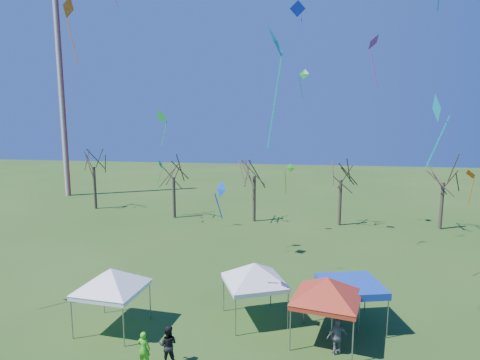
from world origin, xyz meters
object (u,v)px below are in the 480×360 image
object	(u,v)px
tree_1	(173,163)
tent_blue	(351,286)
radio_mast	(62,99)
person_dark	(168,345)
tree_0	(93,152)
person_green	(144,349)
tree_4	(445,165)
tent_white_west	(111,273)
tent_red	(327,282)
tree_3	(341,163)
tent_white_mid	(255,267)
tree_2	(254,159)
person_grey	(337,337)

from	to	relation	value
tree_1	tent_blue	world-z (taller)	tree_1
radio_mast	person_dark	xyz separation A→B (m)	(24.51, -34.57, -11.62)
radio_mast	tree_0	world-z (taller)	radio_mast
tree_0	person_green	xyz separation A→B (m)	(16.36, -28.28, -5.69)
tree_4	person_dark	world-z (taller)	tree_4
tree_4	tent_white_west	size ratio (longest dim) A/B	1.86
tent_red	tree_4	bearing A→B (deg)	61.45
tree_3	person_green	xyz separation A→B (m)	(-10.52, -24.94, -5.28)
tree_4	person_green	distance (m)	32.27
tent_white_mid	tree_0	bearing A→B (deg)	131.46
radio_mast	tent_blue	size ratio (longest dim) A/B	6.88
person_green	tent_white_mid	bearing A→B (deg)	-131.57
tree_0	tree_1	world-z (taller)	tree_0
tent_white_mid	tent_blue	size ratio (longest dim) A/B	1.06
radio_mast	tree_3	distance (m)	36.04
tree_2	tree_4	distance (m)	17.73
tree_2	tree_4	size ratio (longest dim) A/B	1.04
tree_1	person_grey	bearing A→B (deg)	-57.81
person_green	tree_0	bearing A→B (deg)	-59.51
tree_2	tent_red	xyz separation A→B (m)	(5.90, -22.11, -3.23)
tent_red	tree_3	bearing A→B (deg)	83.45
tent_white_mid	person_green	size ratio (longest dim) A/B	2.43
person_dark	tree_3	bearing A→B (deg)	-113.10
radio_mast	tent_white_mid	bearing A→B (deg)	-47.17
tree_0	person_grey	size ratio (longest dim) A/B	4.89
person_dark	person_green	bearing A→B (deg)	15.97
radio_mast	tent_white_west	bearing A→B (deg)	-57.02
tree_2	tent_white_mid	world-z (taller)	tree_2
tree_1	person_dark	world-z (taller)	tree_1
tent_white_mid	tent_red	xyz separation A→B (m)	(3.67, -1.68, 0.08)
tree_1	tent_red	xyz separation A→B (m)	(14.30, -22.38, -2.73)
person_dark	person_grey	distance (m)	7.69
tree_0	tent_blue	world-z (taller)	tree_0
tree_4	tent_blue	xyz separation A→B (m)	(-10.51, -19.99, -3.89)
tree_3	tent_white_mid	xyz separation A→B (m)	(-6.17, -20.10, -3.10)
tree_0	tent_blue	distance (m)	35.00
tree_3	person_dark	xyz separation A→B (m)	(-9.52, -24.61, -5.20)
person_grey	tree_4	bearing A→B (deg)	-137.63
tree_4	person_dark	size ratio (longest dim) A/B	4.49
tent_white_west	person_green	size ratio (longest dim) A/B	2.65
tent_white_mid	person_dark	bearing A→B (deg)	-126.64
tent_white_mid	person_dark	distance (m)	6.00
person_grey	tent_blue	bearing A→B (deg)	-128.27
tree_3	tent_red	xyz separation A→B (m)	(-2.50, -21.78, -3.02)
tree_4	tent_red	world-z (taller)	tree_4
tent_white_mid	person_green	bearing A→B (deg)	-132.01
radio_mast	person_grey	size ratio (longest dim) A/B	14.51
radio_mast	person_green	bearing A→B (deg)	-56.03
tree_1	tent_blue	distance (m)	26.13
radio_mast	tree_4	xyz separation A→B (m)	(43.36, -10.00, -6.44)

